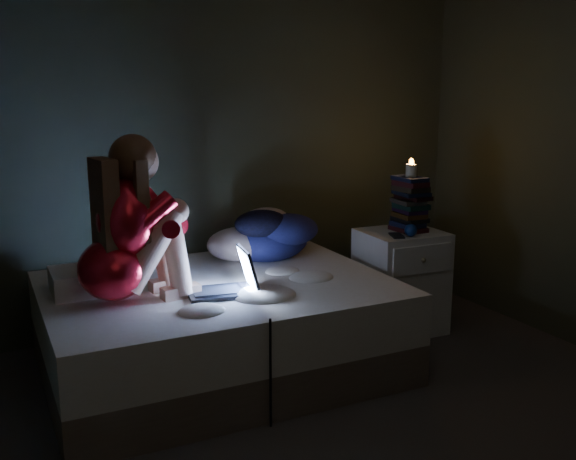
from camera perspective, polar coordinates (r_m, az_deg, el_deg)
floor at (r=3.09m, az=7.71°, el=-18.64°), size 3.60×3.80×0.02m
wall_back at (r=4.37m, az=-5.88°, el=8.64°), size 3.60×0.02×2.60m
bed at (r=3.72m, az=-6.12°, el=-8.44°), size 1.88×1.41×0.52m
pillow at (r=3.61m, az=-16.72°, el=-4.18°), size 0.44×0.31×0.13m
woman at (r=3.27m, az=-15.42°, el=0.74°), size 0.57×0.41×0.85m
laptop at (r=3.40m, az=-6.01°, el=-3.63°), size 0.39×0.30×0.25m
clothes_pile at (r=4.12m, az=-1.90°, el=-0.15°), size 0.69×0.63×0.34m
nightstand at (r=4.35m, az=9.88°, el=-4.45°), size 0.52×0.46×0.67m
book_stack at (r=4.26m, az=10.68°, el=2.25°), size 0.19×0.25×0.35m
candle at (r=4.23m, az=10.80°, el=5.12°), size 0.07×0.07×0.08m
phone at (r=4.11m, az=9.63°, el=-0.49°), size 0.11×0.15×0.01m
blue_orb at (r=4.12m, az=10.83°, el=-0.02°), size 0.08×0.08×0.08m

